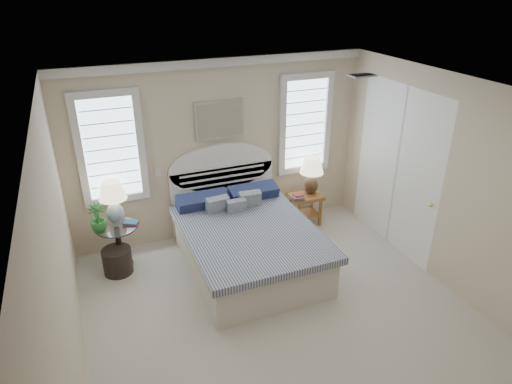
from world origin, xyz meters
The scene contains 21 objects.
floor centered at (0.00, 0.00, 0.00)m, with size 4.50×5.00×0.01m, color #B9B19E.
ceiling centered at (0.00, 0.00, 2.70)m, with size 4.50×5.00×0.01m, color white.
wall_back centered at (0.00, 2.50, 1.35)m, with size 4.50×0.02×2.70m, color beige.
wall_left centered at (-2.25, 0.00, 1.35)m, with size 0.02×5.00×2.70m, color beige.
wall_right centered at (2.25, 0.00, 1.35)m, with size 0.02×5.00×2.70m, color beige.
crown_molding centered at (0.00, 2.46, 2.64)m, with size 4.50×0.08×0.12m, color silver.
hvac_vent centered at (1.20, 0.80, 2.68)m, with size 0.30×0.20×0.02m, color #B2B2B2.
switch_plate centered at (-0.95, 2.48, 1.15)m, with size 0.08×0.01×0.12m, color silver.
window_left centered at (-1.55, 2.48, 1.60)m, with size 0.90×0.06×1.60m, color silver.
window_right centered at (1.40, 2.48, 1.60)m, with size 0.90×0.06×1.60m, color silver.
painting centered at (0.00, 2.46, 1.82)m, with size 0.74×0.04×0.58m, color silver.
closet_door centered at (2.23, 1.20, 1.20)m, with size 0.02×1.80×2.40m, color white.
bed centered at (0.00, 1.46, 0.39)m, with size 1.72×2.28×1.47m.
side_table_left centered at (-1.65, 2.05, 0.39)m, with size 0.56×0.56×0.63m.
nightstand_right centered at (1.30, 2.15, 0.39)m, with size 0.50×0.40×0.53m.
floor_pot centered at (-1.71, 1.90, 0.18)m, with size 0.40×0.40×0.36m, color black.
lamp_left centered at (-1.63, 2.19, 1.00)m, with size 0.38×0.38×0.61m.
lamp_right centered at (1.40, 2.18, 0.90)m, with size 0.50×0.50×0.61m.
potted_plant centered at (-1.87, 2.01, 0.82)m, with size 0.22×0.22×0.39m, color #316829.
books_left centered at (-1.45, 2.01, 0.66)m, with size 0.24×0.22×0.05m.
books_right centered at (1.10, 2.02, 0.58)m, with size 0.19×0.15×0.10m.
Camera 1 is at (-1.90, -3.64, 3.73)m, focal length 32.00 mm.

